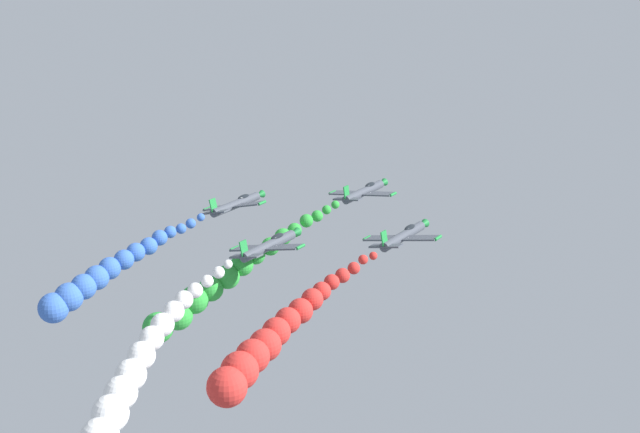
# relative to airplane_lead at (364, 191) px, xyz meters

# --- Properties ---
(airplane_lead) EXTENTS (9.52, 10.35, 2.67)m
(airplane_lead) POSITION_rel_airplane_lead_xyz_m (0.00, 0.00, 0.00)
(airplane_lead) COLOR #474C56
(smoke_trail_lead) EXTENTS (9.35, 27.22, 10.98)m
(smoke_trail_lead) POSITION_rel_airplane_lead_xyz_m (-4.41, -25.84, -5.59)
(smoke_trail_lead) COLOR green
(airplane_left_inner) EXTENTS (9.35, 10.35, 3.19)m
(airplane_left_inner) POSITION_rel_airplane_lead_xyz_m (-12.18, -11.48, -0.78)
(airplane_left_inner) COLOR #474C56
(smoke_trail_left_inner) EXTENTS (5.03, 23.09, 7.01)m
(smoke_trail_left_inner) POSITION_rel_airplane_lead_xyz_m (-13.95, -34.13, -3.84)
(smoke_trail_left_inner) COLOR blue
(airplane_right_inner) EXTENTS (9.45, 10.35, 2.93)m
(airplane_right_inner) POSITION_rel_airplane_lead_xyz_m (11.74, -11.20, -0.64)
(airplane_right_inner) COLOR #474C56
(smoke_trail_right_inner) EXTENTS (4.02, 29.05, 5.39)m
(smoke_trail_right_inner) POSITION_rel_airplane_lead_xyz_m (12.70, -38.89, -2.60)
(smoke_trail_right_inner) COLOR red
(airplane_left_outer) EXTENTS (9.42, 10.35, 3.03)m
(airplane_left_outer) POSITION_rel_airplane_lead_xyz_m (0.96, -22.36, -0.52)
(airplane_left_outer) COLOR #474C56
(smoke_trail_left_outer) EXTENTS (6.96, 25.31, 8.94)m
(smoke_trail_left_outer) POSITION_rel_airplane_lead_xyz_m (3.94, -46.87, -4.85)
(smoke_trail_left_outer) COLOR white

